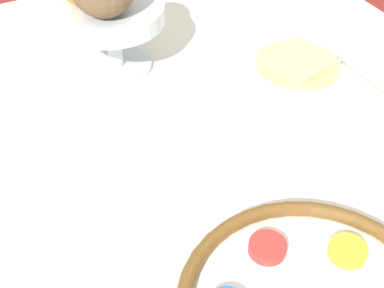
% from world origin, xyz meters
% --- Properties ---
extents(fruit_stand, '(0.19, 0.19, 0.13)m').
position_xyz_m(fruit_stand, '(0.35, 0.05, 0.82)').
color(fruit_stand, silver).
rests_on(fruit_stand, dining_table).
extents(bread_plate, '(0.16, 0.16, 0.02)m').
position_xyz_m(bread_plate, '(0.20, -0.26, 0.73)').
color(bread_plate, tan).
rests_on(bread_plate, dining_table).
extents(napkin_roll, '(0.19, 0.04, 0.04)m').
position_xyz_m(napkin_roll, '(0.09, -0.35, 0.74)').
color(napkin_roll, white).
rests_on(napkin_roll, dining_table).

